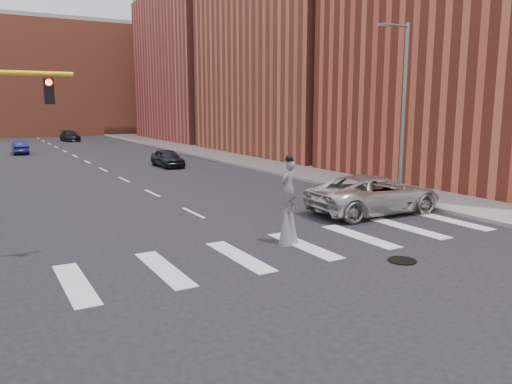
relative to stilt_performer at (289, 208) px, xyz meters
name	(u,v)px	position (x,y,z in m)	size (l,w,h in m)	color
ground_plane	(289,259)	(-0.95, -1.48, -1.31)	(160.00, 160.00, 0.00)	black
sidewalk_right	(251,161)	(11.55, 23.52, -1.22)	(5.00, 90.00, 0.18)	gray
manhole	(402,261)	(2.05, -3.48, -1.29)	(0.90, 0.90, 0.04)	black
building_near	(510,8)	(21.05, 6.52, 9.69)	(16.00, 20.00, 22.00)	#9B3E2A
building_mid	(309,34)	(21.05, 28.52, 10.69)	(16.00, 22.00, 24.00)	#AD5236
building_far	(211,69)	(21.05, 52.52, 8.69)	(16.00, 22.00, 20.00)	#B54D43
building_backdrop	(66,81)	(5.05, 76.52, 7.69)	(26.00, 14.00, 18.00)	#AD5236
streetlight	(403,105)	(9.95, 4.52, 3.59)	(2.05, 0.20, 9.00)	slate
stilt_performer	(289,208)	(0.00, 0.00, 0.00)	(0.82, 0.66, 3.20)	#302013
suv_crossing	(374,194)	(6.27, 2.40, -0.42)	(2.94, 6.38, 1.77)	#BAB8AF
car_near	(168,158)	(3.96, 23.70, -0.60)	(1.68, 4.19, 1.43)	black
car_mid	(20,148)	(-5.37, 41.33, -0.65)	(1.39, 4.00, 1.32)	#161A4D
car_far	(70,136)	(2.22, 58.23, -0.60)	(1.99, 4.90, 1.42)	black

